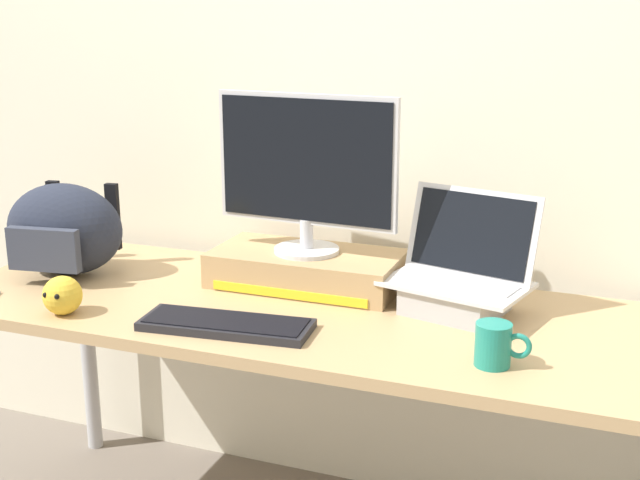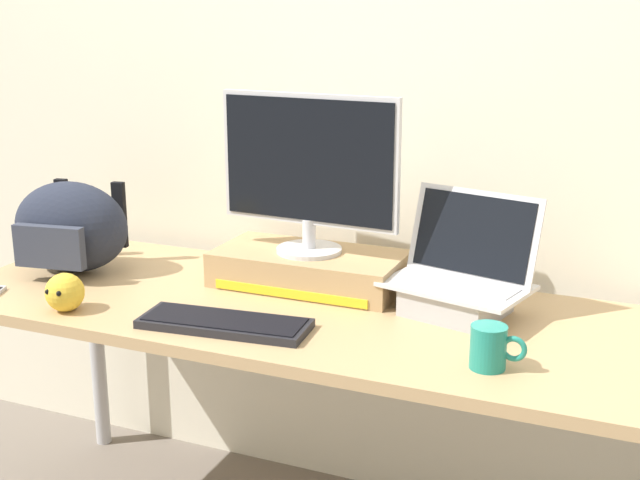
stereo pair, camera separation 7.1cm
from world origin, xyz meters
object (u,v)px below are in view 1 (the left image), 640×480
(open_laptop, at_px, (458,287))
(messenger_backpack, at_px, (64,230))
(plush_toy, at_px, (62,295))
(toner_box_yellow, at_px, (307,269))
(desktop_monitor, at_px, (306,170))
(external_keyboard, at_px, (226,324))
(coffee_mug, at_px, (495,345))

(open_laptop, relative_size, messenger_backpack, 1.05)
(plush_toy, bearing_deg, toner_box_yellow, 41.29)
(desktop_monitor, distance_m, external_keyboard, 0.48)
(open_laptop, xyz_separation_m, external_keyboard, (-0.48, -0.32, -0.05))
(toner_box_yellow, height_order, external_keyboard, toner_box_yellow)
(open_laptop, relative_size, plush_toy, 3.96)
(toner_box_yellow, relative_size, external_keyboard, 1.22)
(coffee_mug, bearing_deg, external_keyboard, -178.66)
(plush_toy, bearing_deg, external_keyboard, 7.21)
(open_laptop, bearing_deg, plush_toy, -143.97)
(toner_box_yellow, bearing_deg, plush_toy, -138.71)
(desktop_monitor, bearing_deg, messenger_backpack, -164.37)
(external_keyboard, relative_size, plush_toy, 4.31)
(external_keyboard, xyz_separation_m, plush_toy, (-0.42, -0.05, 0.04))
(toner_box_yellow, bearing_deg, messenger_backpack, -167.57)
(external_keyboard, relative_size, coffee_mug, 3.52)
(toner_box_yellow, height_order, plush_toy, plush_toy)
(open_laptop, height_order, coffee_mug, open_laptop)
(coffee_mug, distance_m, plush_toy, 1.05)
(open_laptop, bearing_deg, toner_box_yellow, -173.15)
(plush_toy, bearing_deg, open_laptop, 22.18)
(desktop_monitor, xyz_separation_m, external_keyboard, (-0.06, -0.37, -0.31))
(desktop_monitor, xyz_separation_m, open_laptop, (0.43, -0.05, -0.26))
(coffee_mug, bearing_deg, plush_toy, -176.29)
(toner_box_yellow, relative_size, coffee_mug, 4.27)
(toner_box_yellow, distance_m, open_laptop, 0.43)
(messenger_backpack, bearing_deg, open_laptop, -3.78)
(messenger_backpack, bearing_deg, desktop_monitor, 3.55)
(desktop_monitor, relative_size, external_keyboard, 1.21)
(open_laptop, bearing_deg, desktop_monitor, -172.99)
(coffee_mug, height_order, plush_toy, plush_toy)
(messenger_backpack, relative_size, plush_toy, 3.76)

